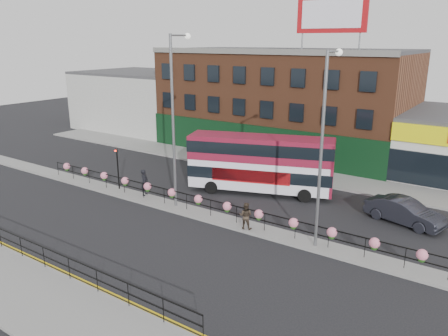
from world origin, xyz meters
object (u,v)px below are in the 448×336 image
Objects in this scene: lamp_column_east at (324,134)px; car at (404,211)px; pedestrian_b at (246,216)px; pedestrian_a at (144,182)px; lamp_column_west at (176,107)px; double_decker_bus at (261,159)px.

car is at bearing 61.89° from lamp_column_east.
pedestrian_b is at bearing -173.03° from lamp_column_east.
pedestrian_b is (-7.64, -6.61, 0.19)m from car.
pedestrian_a is 14.67m from lamp_column_east.
pedestrian_b is at bearing 145.56° from car.
pedestrian_a is 6.66m from lamp_column_west.
car is (10.38, 0.04, -1.87)m from double_decker_bus.
lamp_column_east is (13.67, -0.38, 5.29)m from pedestrian_a.
double_decker_bus is 10.54m from car.
lamp_column_east is (4.40, 0.54, 5.43)m from pedestrian_b.
lamp_column_west is 1.08× the size of lamp_column_east.
lamp_column_east is at bearing -1.78° from lamp_column_west.
pedestrian_a is 9.32m from pedestrian_b.
double_decker_bus is 6.56× the size of pedestrian_b.
lamp_column_west reaches higher than car.
lamp_column_east is at bearing -109.63° from pedestrian_a.
pedestrian_a is 0.18× the size of lamp_column_east.
lamp_column_east is at bearing 166.60° from car.
car is at bearing 0.22° from double_decker_bus.
lamp_column_east reaches higher than double_decker_bus.
car is 10.11m from pedestrian_b.
pedestrian_b is 0.16× the size of lamp_column_east.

